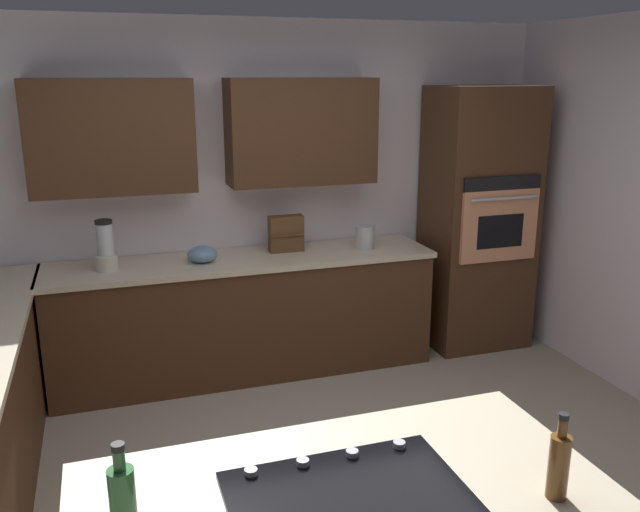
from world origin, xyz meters
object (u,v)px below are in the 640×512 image
at_px(mixing_bowl, 202,254).
at_px(blender, 106,249).
at_px(kettle, 365,237).
at_px(spice_rack, 286,234).
at_px(second_bottle, 559,464).
at_px(wall_oven, 478,219).
at_px(oil_bottle, 123,506).
at_px(cooktop, 351,500).

bearing_deg(mixing_bowl, blender, -0.00).
relative_size(blender, kettle, 1.99).
distance_m(mixing_bowl, spice_rack, 0.66).
bearing_deg(second_bottle, spice_rack, -89.94).
xyz_separation_m(wall_oven, mixing_bowl, (2.25, 0.02, -0.10)).
bearing_deg(blender, oil_bottle, 89.90).
distance_m(cooktop, blender, 2.99).
height_order(kettle, second_bottle, second_bottle).
xyz_separation_m(kettle, oil_bottle, (1.90, 2.91, 0.05)).
bearing_deg(cooktop, second_bottle, 164.14).
bearing_deg(kettle, second_bottle, 79.08).
distance_m(mixing_bowl, second_bottle, 3.16).
xyz_separation_m(spice_rack, second_bottle, (-0.00, 3.20, -0.02)).
height_order(spice_rack, kettle, spice_rack).
relative_size(wall_oven, second_bottle, 7.21).
bearing_deg(spice_rack, mixing_bowl, 9.12).
bearing_deg(oil_bottle, cooktop, 179.78).
xyz_separation_m(wall_oven, blender, (2.90, 0.02, -0.01)).
height_order(wall_oven, second_bottle, wall_oven).
distance_m(blender, kettle, 1.90).
relative_size(wall_oven, cooktop, 2.78).
distance_m(wall_oven, spice_rack, 1.60).
height_order(mixing_bowl, oil_bottle, oil_bottle).
xyz_separation_m(wall_oven, cooktop, (2.23, 2.93, -0.15)).
bearing_deg(spice_rack, cooktop, 78.29).
relative_size(mixing_bowl, second_bottle, 0.72).
height_order(kettle, oil_bottle, oil_bottle).
relative_size(kettle, second_bottle, 0.60).
xyz_separation_m(blender, kettle, (-1.90, 0.00, -0.06)).
height_order(wall_oven, spice_rack, wall_oven).
bearing_deg(spice_rack, kettle, 170.13).
bearing_deg(wall_oven, kettle, 1.17).
bearing_deg(spice_rack, oil_bottle, 66.60).
bearing_deg(second_bottle, blender, -67.15).
height_order(blender, kettle, blender).
bearing_deg(wall_oven, cooktop, 52.82).
xyz_separation_m(wall_oven, spice_rack, (1.60, -0.08, -0.02)).
height_order(mixing_bowl, kettle, kettle).
distance_m(cooktop, oil_bottle, 0.69).
distance_m(spice_rack, oil_bottle, 3.29).
bearing_deg(wall_oven, mixing_bowl, 0.52).
bearing_deg(mixing_bowl, wall_oven, -179.48).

